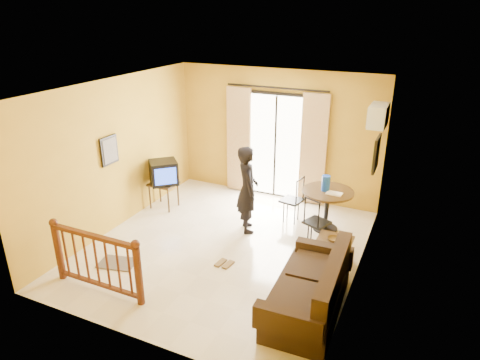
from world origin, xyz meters
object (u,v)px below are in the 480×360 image
at_px(television, 164,172).
at_px(coffee_table, 330,255).
at_px(standing_person, 247,189).
at_px(sofa, 312,292).
at_px(dining_table, 327,199).

distance_m(television, coffee_table, 3.85).
xyz_separation_m(television, standing_person, (1.96, -0.17, 0.04)).
bearing_deg(television, sofa, -71.22).
bearing_deg(dining_table, coffee_table, -73.19).
distance_m(dining_table, sofa, 2.51).
bearing_deg(dining_table, sofa, -80.31).
bearing_deg(sofa, coffee_table, 88.12).
bearing_deg(television, dining_table, -35.08).
bearing_deg(standing_person, dining_table, -97.39).
bearing_deg(television, standing_person, -48.08).
height_order(television, sofa, television).
xyz_separation_m(dining_table, sofa, (0.42, -2.46, -0.30)).
distance_m(coffee_table, sofa, 1.10).
bearing_deg(sofa, standing_person, 131.88).
distance_m(sofa, standing_person, 2.58).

